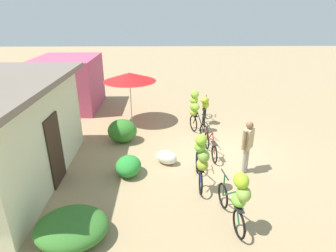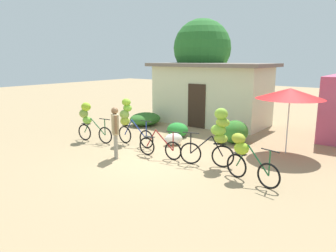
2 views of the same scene
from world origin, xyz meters
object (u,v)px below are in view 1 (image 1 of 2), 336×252
bicycle_near_pile (201,158)px  bicycle_rightmost (205,107)px  building_low (4,135)px  bicycle_center_loaded (210,146)px  produce_sack (166,157)px  bicycle_by_shop (195,109)px  person_vendor (248,142)px  market_umbrella (130,77)px  shop_pink (69,83)px  bicycle_leftmost (238,196)px

bicycle_near_pile → bicycle_rightmost: 4.98m
building_low → bicycle_center_loaded: building_low is taller
bicycle_center_loaded → produce_sack: (-0.54, 1.49, -0.12)m
bicycle_by_shop → person_vendor: 3.18m
market_umbrella → bicycle_by_shop: 3.05m
shop_pink → bicycle_leftmost: 10.64m
bicycle_center_loaded → person_vendor: size_ratio=0.97×
building_low → shop_pink: size_ratio=1.81×
bicycle_center_loaded → bicycle_leftmost: bearing=-179.7°
bicycle_leftmost → bicycle_near_pile: size_ratio=0.94×
produce_sack → bicycle_rightmost: bearing=-25.8°
building_low → bicycle_leftmost: building_low is taller
shop_pink → bicycle_rightmost: (-2.19, -6.40, -0.51)m
market_umbrella → produce_sack: 4.29m
market_umbrella → person_vendor: size_ratio=1.33×
building_low → bicycle_near_pile: 5.33m
bicycle_rightmost → produce_sack: size_ratio=2.28×
market_umbrella → bicycle_center_loaded: bearing=-136.0°
bicycle_leftmost → produce_sack: bearing=27.2°
bicycle_near_pile → bicycle_rightmost: size_ratio=1.10×
bicycle_leftmost → bicycle_center_loaded: size_ratio=1.03×
bicycle_by_shop → bicycle_rightmost: size_ratio=1.09×
bicycle_center_loaded → bicycle_rightmost: size_ratio=1.00×
bicycle_leftmost → building_low: bearing=71.5°
market_umbrella → produce_sack: bearing=-157.9°
bicycle_leftmost → bicycle_center_loaded: (3.47, 0.02, -0.54)m
shop_pink → bicycle_rightmost: bearing=-108.9°
person_vendor → building_low: bearing=93.6°
bicycle_near_pile → bicycle_center_loaded: size_ratio=1.10×
bicycle_near_pile → bicycle_center_loaded: (1.95, -0.59, -0.64)m
bicycle_by_shop → produce_sack: (-2.41, 1.15, -0.79)m
building_low → market_umbrella: size_ratio=2.64×
shop_pink → person_vendor: bearing=-131.3°
bicycle_center_loaded → produce_sack: 1.59m
bicycle_rightmost → produce_sack: bearing=154.2°
market_umbrella → bicycle_near_pile: bearing=-154.7°
bicycle_leftmost → bicycle_rightmost: (6.44, -0.19, -0.14)m
market_umbrella → bicycle_rightmost: 3.41m
bicycle_by_shop → person_vendor: size_ratio=1.06×
building_low → produce_sack: building_low is taller
bicycle_leftmost → person_vendor: 2.56m
shop_pink → bicycle_leftmost: bearing=-144.2°
bicycle_rightmost → person_vendor: (-4.04, -0.68, 0.27)m
produce_sack → bicycle_near_pile: bearing=-147.3°
bicycle_leftmost → produce_sack: size_ratio=2.36×
building_low → bicycle_near_pile: bearing=-94.8°
building_low → person_vendor: size_ratio=3.52×
building_low → person_vendor: 6.79m
market_umbrella → bicycle_leftmost: 7.28m
market_umbrella → bicycle_leftmost: market_umbrella is taller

